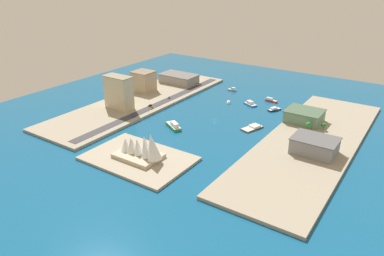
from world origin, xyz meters
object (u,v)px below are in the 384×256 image
at_px(sedan_silver, 169,98).
at_px(terminal_long_green, 304,116).
at_px(yacht_sleek_gray, 232,90).
at_px(suv_black, 150,105).
at_px(carpark_squat_concrete, 179,78).
at_px(hatchback_blue, 134,116).
at_px(catamaran_blue, 250,104).
at_px(opera_landmark, 141,148).
at_px(tugboat_red, 271,100).
at_px(sailboat_small_white, 229,102).
at_px(warehouse_low_gray, 315,145).
at_px(traffic_light_waterfront, 149,107).
at_px(van_white, 198,84).
at_px(taxi_yellow_cab, 152,108).
at_px(patrol_launch_navy, 274,109).
at_px(apartment_midrise_tan, 144,81).
at_px(barge_flat_brown, 253,128).
at_px(ferry_green_doubledeck, 174,126).
at_px(office_block_beige, 119,92).

bearing_deg(sedan_silver, terminal_long_green, -172.68).
bearing_deg(yacht_sleek_gray, suv_black, 67.00).
distance_m(carpark_squat_concrete, hatchback_blue, 122.41).
distance_m(catamaran_blue, opera_landmark, 160.01).
height_order(tugboat_red, hatchback_blue, hatchback_blue).
height_order(sailboat_small_white, warehouse_low_gray, warehouse_low_gray).
bearing_deg(warehouse_low_gray, traffic_light_waterfront, 1.08).
height_order(carpark_squat_concrete, sedan_silver, carpark_squat_concrete).
xyz_separation_m(warehouse_low_gray, sedan_silver, (172.75, -39.71, -5.39)).
relative_size(warehouse_low_gray, opera_landmark, 0.84).
distance_m(van_white, taxi_yellow_cab, 97.23).
distance_m(yacht_sleek_gray, catamaran_blue, 51.44).
bearing_deg(patrol_launch_navy, terminal_long_green, 153.74).
bearing_deg(sedan_silver, yacht_sleek_gray, -120.55).
height_order(patrol_launch_navy, opera_landmark, opera_landmark).
relative_size(tugboat_red, apartment_midrise_tan, 0.65).
distance_m(hatchback_blue, van_white, 124.16).
distance_m(patrol_launch_navy, catamaran_blue, 27.78).
distance_m(barge_flat_brown, apartment_midrise_tan, 154.96).
bearing_deg(apartment_midrise_tan, suv_black, 137.36).
height_order(yacht_sleek_gray, van_white, yacht_sleek_gray).
distance_m(barge_flat_brown, warehouse_low_gray, 66.01).
xyz_separation_m(apartment_midrise_tan, suv_black, (-40.39, 37.19, -10.68)).
height_order(catamaran_blue, van_white, catamaran_blue).
bearing_deg(sailboat_small_white, taxi_yellow_cab, 50.52).
xyz_separation_m(terminal_long_green, apartment_midrise_tan, (187.04, 11.92, 5.94)).
bearing_deg(opera_landmark, terminal_long_green, -119.43).
bearing_deg(opera_landmark, sedan_silver, -61.32).
xyz_separation_m(ferry_green_doubledeck, traffic_light_waterfront, (41.91, -14.65, 4.65)).
bearing_deg(carpark_squat_concrete, taxi_yellow_cab, 109.34).
distance_m(patrol_launch_navy, warehouse_low_gray, 99.76).
relative_size(office_block_beige, suv_black, 7.58).
relative_size(apartment_midrise_tan, office_block_beige, 0.69).
distance_m(tugboat_red, catamaran_blue, 26.66).
bearing_deg(taxi_yellow_cab, tugboat_red, -133.37).
bearing_deg(traffic_light_waterfront, carpark_squat_concrete, -70.75).
relative_size(terminal_long_green, suv_black, 7.38).
height_order(carpark_squat_concrete, taxi_yellow_cab, carpark_squat_concrete).
xyz_separation_m(apartment_midrise_tan, warehouse_low_gray, (-214.36, 46.47, -5.28)).
relative_size(tugboat_red, sailboat_small_white, 1.48).
distance_m(catamaran_blue, taxi_yellow_cab, 105.31).
bearing_deg(van_white, warehouse_low_gray, 149.69).
bearing_deg(warehouse_low_gray, ferry_green_doubledeck, 8.21).
distance_m(tugboat_red, traffic_light_waterfront, 135.46).
distance_m(carpark_squat_concrete, warehouse_low_gray, 221.46).
height_order(patrol_launch_navy, catamaran_blue, catamaran_blue).
xyz_separation_m(ferry_green_doubledeck, sailboat_small_white, (-9.26, -87.62, -1.09)).
bearing_deg(apartment_midrise_tan, yacht_sleek_gray, -142.56).
distance_m(patrol_launch_navy, traffic_light_waterfront, 128.90).
relative_size(patrol_launch_navy, van_white, 2.92).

